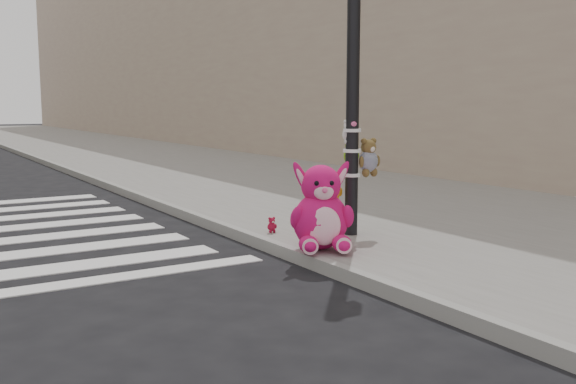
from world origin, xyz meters
TOP-DOWN VIEW (x-y plane):
  - ground at (0.00, 0.00)m, footprint 120.00×120.00m
  - sidewalk_near at (5.00, 10.00)m, footprint 7.00×80.00m
  - curb_edge at (1.55, 10.00)m, footprint 0.12×80.00m
  - bld_near at (10.50, 20.00)m, footprint 5.00×60.00m
  - signal_pole at (2.63, 1.81)m, footprint 0.72×0.48m
  - pink_bunny at (1.79, 1.28)m, footprint 0.86×0.92m
  - red_teddy at (1.80, 2.40)m, footprint 0.14×0.10m

SIDE VIEW (x-z plane):
  - ground at x=0.00m, z-range 0.00..0.00m
  - sidewalk_near at x=5.00m, z-range 0.00..0.14m
  - curb_edge at x=1.55m, z-range -0.01..0.15m
  - red_teddy at x=1.80m, z-range 0.14..0.34m
  - pink_bunny at x=1.79m, z-range 0.05..1.06m
  - signal_pole at x=2.63m, z-range -0.25..3.75m
  - bld_near at x=10.50m, z-range 0.00..10.00m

